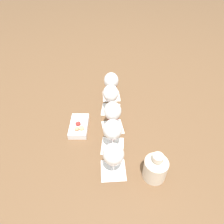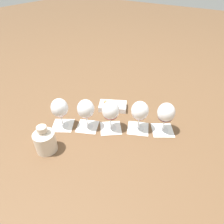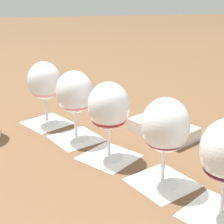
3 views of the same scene
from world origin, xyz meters
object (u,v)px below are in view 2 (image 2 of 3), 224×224
at_px(wine_glass_0, 60,109).
at_px(wine_glass_1, 86,110).
at_px(wine_glass_2, 111,111).
at_px(wine_glass_3, 140,112).
at_px(ceramic_vase, 45,140).
at_px(snack_dish, 112,106).
at_px(wine_glass_4, 166,114).

xyz_separation_m(wine_glass_0, wine_glass_1, (0.13, 0.07, -0.00)).
distance_m(wine_glass_2, wine_glass_3, 0.16).
height_order(wine_glass_1, wine_glass_2, same).
xyz_separation_m(ceramic_vase, snack_dish, (0.08, 0.48, -0.05)).
xyz_separation_m(wine_glass_0, snack_dish, (0.15, 0.31, -0.10)).
xyz_separation_m(wine_glass_2, ceramic_vase, (-0.18, -0.32, -0.05)).
bearing_deg(snack_dish, ceramic_vase, -99.15).
distance_m(wine_glass_3, ceramic_vase, 0.51).
bearing_deg(wine_glass_4, wine_glass_2, -149.34).
bearing_deg(wine_glass_3, wine_glass_1, -148.97).
xyz_separation_m(wine_glass_0, wine_glass_2, (0.25, 0.14, 0.00)).
bearing_deg(snack_dish, wine_glass_2, -58.87).
relative_size(wine_glass_1, wine_glass_3, 1.00).
relative_size(wine_glass_1, snack_dish, 0.90).
relative_size(wine_glass_0, ceramic_vase, 1.18).
bearing_deg(wine_glass_1, ceramic_vase, -102.95).
relative_size(wine_glass_0, wine_glass_3, 1.00).
xyz_separation_m(wine_glass_0, wine_glass_3, (0.38, 0.23, -0.00)).
bearing_deg(wine_glass_0, snack_dish, 64.41).
relative_size(wine_glass_1, ceramic_vase, 1.18).
bearing_deg(wine_glass_3, snack_dish, 161.15).
bearing_deg(wine_glass_0, wine_glass_2, 29.47).
distance_m(wine_glass_4, snack_dish, 0.37).
xyz_separation_m(wine_glass_1, wine_glass_3, (0.25, 0.15, 0.00)).
bearing_deg(wine_glass_2, snack_dish, 121.13).
bearing_deg(wine_glass_0, ceramic_vase, -68.96).
bearing_deg(snack_dish, wine_glass_3, -18.85).
bearing_deg(wine_glass_0, wine_glass_4, 30.08).
bearing_deg(wine_glass_4, wine_glass_0, -149.92).
bearing_deg(ceramic_vase, snack_dish, 80.85).
height_order(wine_glass_1, wine_glass_3, same).
distance_m(wine_glass_3, snack_dish, 0.27).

